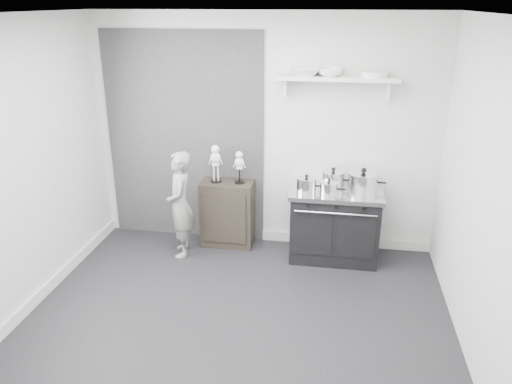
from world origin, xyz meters
TOP-DOWN VIEW (x-y plane):
  - ground at (0.00, 0.00)m, footprint 4.00×4.00m
  - room_shell at (-0.09, 0.15)m, footprint 4.02×3.62m
  - wall_shelf at (0.80, 1.68)m, footprint 1.30×0.26m
  - stove at (0.87, 1.48)m, footprint 1.03×0.64m
  - side_cabinet at (-0.40, 1.61)m, footprint 0.61×0.36m
  - child at (-0.88, 1.26)m, footprint 0.41×0.52m
  - pot_front_left at (0.54, 1.38)m, footprint 0.31×0.22m
  - pot_back_left at (0.82, 1.60)m, footprint 0.35×0.27m
  - pot_back_right at (1.15, 1.56)m, footprint 0.42×0.34m
  - pot_front_center at (0.78, 1.35)m, footprint 0.28×0.20m
  - skeleton_full at (-0.53, 1.61)m, footprint 0.14×0.09m
  - skeleton_torso at (-0.25, 1.61)m, footprint 0.12×0.08m
  - bowl_large at (0.47, 1.67)m, footprint 0.33×0.33m
  - bowl_small at (0.72, 1.67)m, footprint 0.27×0.27m
  - plate_stack at (1.19, 1.67)m, footprint 0.28×0.28m

SIDE VIEW (x-z plane):
  - ground at x=0.00m, z-range 0.00..0.00m
  - side_cabinet at x=-0.40m, z-range 0.00..0.80m
  - stove at x=0.87m, z-range 0.00..0.83m
  - child at x=-0.88m, z-range 0.00..1.24m
  - pot_front_center at x=0.78m, z-range 0.81..0.98m
  - pot_front_left at x=0.54m, z-range 0.81..1.01m
  - pot_back_left at x=0.82m, z-range 0.80..1.03m
  - pot_back_right at x=1.15m, z-range 0.80..1.05m
  - skeleton_torso at x=-0.25m, z-range 0.80..1.24m
  - skeleton_full at x=-0.53m, z-range 0.80..1.31m
  - room_shell at x=-0.09m, z-range 0.28..2.99m
  - wall_shelf at x=0.80m, z-range 1.89..2.13m
  - plate_stack at x=1.19m, z-range 2.04..2.10m
  - bowl_large at x=0.47m, z-range 2.04..2.12m
  - bowl_small at x=0.72m, z-range 2.04..2.12m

